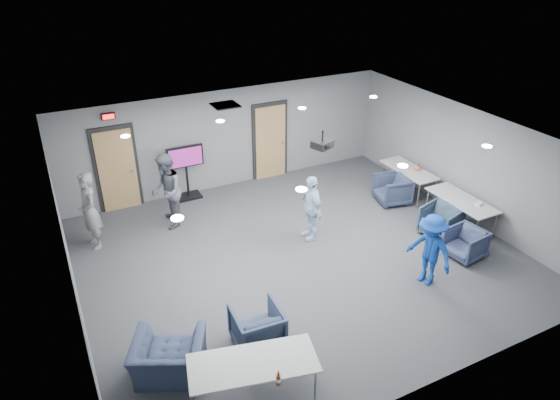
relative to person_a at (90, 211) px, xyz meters
name	(u,v)px	position (x,y,z in m)	size (l,w,h in m)	color
floor	(299,256)	(3.90, -2.42, -0.89)	(9.00, 9.00, 0.00)	#37393E
ceiling	(302,140)	(3.90, -2.42, 1.81)	(9.00, 9.00, 0.00)	silver
wall_back	(229,139)	(3.90, 1.58, 0.46)	(9.00, 0.02, 2.70)	slate
wall_front	(435,321)	(3.90, -6.42, 0.46)	(9.00, 0.02, 2.70)	slate
wall_left	(69,258)	(-0.60, -2.42, 0.46)	(0.02, 8.00, 2.70)	slate
wall_right	(464,162)	(8.40, -2.42, 0.46)	(0.02, 8.00, 2.70)	slate
door_left	(117,170)	(0.90, 1.53, 0.18)	(1.06, 0.17, 2.24)	black
door_right	(270,142)	(5.10, 1.53, 0.18)	(1.06, 0.17, 2.24)	black
exit_sign	(108,116)	(0.90, 1.51, 1.56)	(0.32, 0.08, 0.16)	black
hvac_diffuser	(225,105)	(3.40, 0.38, 1.79)	(0.60, 0.60, 0.03)	black
downlights	(302,141)	(3.90, -2.42, 1.79)	(6.18, 3.78, 0.02)	white
person_a	(90,211)	(0.00, 0.00, 0.00)	(0.65, 0.43, 1.79)	gray
person_b	(167,191)	(1.75, 0.13, 0.02)	(0.89, 0.69, 1.83)	#525562
person_c	(311,208)	(4.50, -1.85, -0.11)	(0.91, 0.38, 1.56)	#C5E2FD
person_d	(430,250)	(5.74, -4.35, -0.13)	(0.99, 0.57, 1.53)	navy
chair_right_a	(393,189)	(7.25, -1.32, -0.52)	(0.79, 0.81, 0.74)	#323B56
chair_right_b	(441,221)	(7.25, -3.10, -0.53)	(0.78, 0.80, 0.73)	#334559
chair_right_c	(465,243)	(7.09, -4.03, -0.56)	(0.71, 0.73, 0.67)	#363F5E
chair_front_a	(257,327)	(1.99, -4.42, -0.52)	(0.80, 0.82, 0.75)	#35425C
chair_front_b	(169,358)	(0.48, -4.42, -0.54)	(1.09, 0.96, 0.71)	#36405D
table_right_a	(409,171)	(7.90, -1.12, -0.21)	(0.70, 1.68, 0.73)	silver
table_right_b	(462,201)	(7.90, -3.02, -0.21)	(0.73, 1.75, 0.73)	silver
table_front_left	(253,365)	(1.48, -5.42, -0.21)	(2.02, 1.20, 0.73)	silver
bottle_front	(278,380)	(1.63, -5.95, -0.07)	(0.07, 0.07, 0.26)	#623110
bottle_right	(418,167)	(8.06, -1.28, -0.08)	(0.06, 0.06, 0.24)	#623110
snack_box	(418,169)	(8.06, -1.27, -0.14)	(0.18, 0.12, 0.04)	#E04838
wrapper	(479,204)	(8.06, -3.37, -0.14)	(0.20, 0.13, 0.04)	white
tv_stand	(186,169)	(2.58, 1.33, -0.07)	(0.95, 0.45, 1.45)	black
projector	(322,144)	(4.55, -2.13, 1.51)	(0.48, 0.45, 0.37)	black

